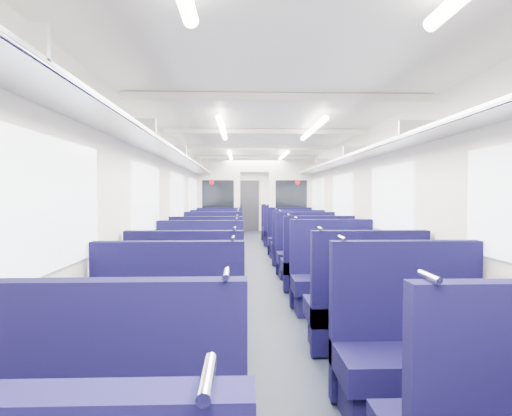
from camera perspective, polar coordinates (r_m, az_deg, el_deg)
name	(u,v)px	position (r m, az deg, el deg)	size (l,w,h in m)	color
floor	(259,274)	(7.78, 0.40, -8.99)	(2.80, 18.00, 0.01)	black
ceiling	(259,146)	(7.69, 0.41, 8.47)	(2.80, 18.00, 0.01)	white
wall_left	(182,210)	(7.71, -10.04, -0.32)	(0.02, 18.00, 2.35)	silver
dado_left	(183,256)	(7.79, -9.90, -6.40)	(0.03, 17.90, 0.70)	black
wall_right	(335,210)	(7.83, 10.70, -0.29)	(0.02, 18.00, 2.35)	silver
dado_right	(334,255)	(7.90, 10.55, -6.28)	(0.03, 17.90, 0.70)	black
wall_far	(249,201)	(16.64, -0.91, 0.92)	(2.80, 0.02, 2.35)	silver
luggage_rack_left	(192,166)	(7.70, -8.69, 5.63)	(0.36, 17.40, 0.18)	#B2B5BA
luggage_rack_right	(325,167)	(7.80, 9.39, 5.58)	(0.36, 17.40, 0.18)	#B2B5BA
windows	(260,197)	(7.18, 0.56, 1.50)	(2.78, 15.60, 0.75)	white
ceiling_fittings	(260,147)	(7.42, 0.50, 8.24)	(2.70, 16.06, 0.11)	white
end_door	(249,206)	(16.58, -0.90, 0.31)	(0.75, 0.06, 2.00)	black
bulkhead	(255,204)	(10.06, -0.18, 0.57)	(2.80, 0.10, 2.35)	white
seat_6	(165,361)	(3.03, -12.20, -19.67)	(1.06, 0.58, 1.18)	#0D0B35
seat_7	(413,359)	(3.18, 20.51, -18.69)	(1.06, 0.58, 1.18)	#0D0B35
seat_8	(187,313)	(4.08, -9.34, -13.92)	(1.06, 0.58, 1.18)	#0D0B35
seat_9	(364,313)	(4.18, 14.50, -13.58)	(1.06, 0.58, 1.18)	#0D0B35
seat_10	(199,286)	(5.17, -7.72, -10.50)	(1.06, 0.58, 1.18)	#0D0B35
seat_11	(333,282)	(5.43, 10.44, -9.92)	(1.06, 0.58, 1.18)	#0D0B35
seat_12	(207,269)	(6.32, -6.65, -8.22)	(1.06, 0.58, 1.18)	#0D0B35
seat_13	(317,267)	(6.53, 8.27, -7.89)	(1.06, 0.58, 1.18)	#0D0B35
seat_14	(213,256)	(7.59, -5.86, -6.49)	(1.06, 0.58, 1.18)	#0D0B35
seat_15	(306,257)	(7.54, 6.85, -6.56)	(1.06, 0.58, 1.18)	#0D0B35
seat_16	(217,248)	(8.75, -5.35, -5.37)	(1.06, 0.58, 1.18)	#0D0B35
seat_17	(297,248)	(8.72, 5.63, -5.39)	(1.06, 0.58, 1.18)	#0D0B35
seat_18	(219,242)	(9.68, -5.02, -4.66)	(1.06, 0.58, 1.18)	#0D0B35
seat_19	(290,241)	(9.93, 4.67, -4.49)	(1.06, 0.58, 1.18)	#0D0B35
seat_20	(223,233)	(11.78, -4.48, -3.47)	(1.06, 0.58, 1.18)	#0D0B35
seat_21	(282,233)	(11.85, 3.58, -3.44)	(1.06, 0.58, 1.18)	#0D0B35
seat_22	(225,229)	(13.08, -4.24, -2.93)	(1.06, 0.58, 1.18)	#0D0B35
seat_23	(279,230)	(12.98, 3.09, -2.96)	(1.06, 0.58, 1.18)	#0D0B35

